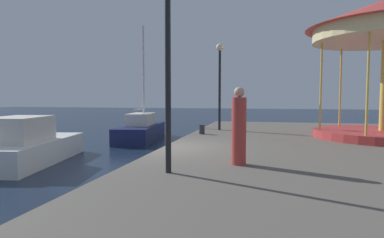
{
  "coord_description": "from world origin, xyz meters",
  "views": [
    {
      "loc": [
        3.15,
        -9.73,
        2.36
      ],
      "look_at": [
        -0.27,
        5.27,
        1.33
      ],
      "focal_mm": 30.07,
      "sensor_mm": 36.0,
      "label": 1
    }
  ],
  "objects_px": {
    "lamp_post_mid_promenade": "(220,71)",
    "person_mid_promenade": "(239,128)",
    "motorboat_white": "(26,146)",
    "sailboat_navy": "(141,129)",
    "bollard_south": "(202,129)",
    "lamp_post_near_edge": "(168,32)"
  },
  "relations": [
    {
      "from": "lamp_post_mid_promenade",
      "to": "person_mid_promenade",
      "type": "xyz_separation_m",
      "value": [
        1.55,
        -7.89,
        -1.99
      ]
    },
    {
      "from": "motorboat_white",
      "to": "person_mid_promenade",
      "type": "height_order",
      "value": "person_mid_promenade"
    },
    {
      "from": "lamp_post_mid_promenade",
      "to": "lamp_post_near_edge",
      "type": "bearing_deg",
      "value": -88.78
    },
    {
      "from": "bollard_south",
      "to": "sailboat_navy",
      "type": "bearing_deg",
      "value": 141.49
    },
    {
      "from": "motorboat_white",
      "to": "sailboat_navy",
      "type": "distance_m",
      "value": 7.07
    },
    {
      "from": "lamp_post_mid_promenade",
      "to": "bollard_south",
      "type": "bearing_deg",
      "value": -104.25
    },
    {
      "from": "bollard_south",
      "to": "person_mid_promenade",
      "type": "height_order",
      "value": "person_mid_promenade"
    },
    {
      "from": "lamp_post_mid_promenade",
      "to": "bollard_south",
      "type": "distance_m",
      "value": 3.31
    },
    {
      "from": "lamp_post_mid_promenade",
      "to": "person_mid_promenade",
      "type": "distance_m",
      "value": 8.28
    },
    {
      "from": "motorboat_white",
      "to": "lamp_post_mid_promenade",
      "type": "xyz_separation_m",
      "value": [
        6.21,
        5.54,
        3.02
      ]
    },
    {
      "from": "lamp_post_near_edge",
      "to": "lamp_post_mid_promenade",
      "type": "distance_m",
      "value": 9.05
    },
    {
      "from": "motorboat_white",
      "to": "sailboat_navy",
      "type": "relative_size",
      "value": 0.82
    },
    {
      "from": "person_mid_promenade",
      "to": "bollard_south",
      "type": "bearing_deg",
      "value": 108.91
    },
    {
      "from": "lamp_post_near_edge",
      "to": "lamp_post_mid_promenade",
      "type": "relative_size",
      "value": 1.02
    },
    {
      "from": "lamp_post_near_edge",
      "to": "bollard_south",
      "type": "relative_size",
      "value": 10.5
    },
    {
      "from": "motorboat_white",
      "to": "lamp_post_mid_promenade",
      "type": "bearing_deg",
      "value": 41.76
    },
    {
      "from": "bollard_south",
      "to": "person_mid_promenade",
      "type": "bearing_deg",
      "value": -71.09
    },
    {
      "from": "motorboat_white",
      "to": "sailboat_navy",
      "type": "xyz_separation_m",
      "value": [
        1.63,
        6.88,
        -0.04
      ]
    },
    {
      "from": "sailboat_navy",
      "to": "lamp_post_near_edge",
      "type": "height_order",
      "value": "sailboat_navy"
    },
    {
      "from": "motorboat_white",
      "to": "person_mid_promenade",
      "type": "bearing_deg",
      "value": -16.81
    },
    {
      "from": "lamp_post_near_edge",
      "to": "motorboat_white",
      "type": "bearing_deg",
      "value": 151.33
    },
    {
      "from": "motorboat_white",
      "to": "lamp_post_near_edge",
      "type": "relative_size",
      "value": 1.26
    }
  ]
}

